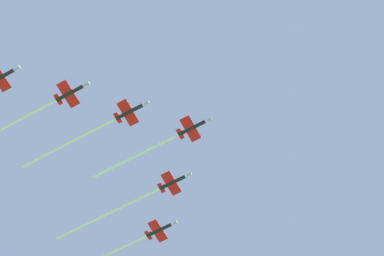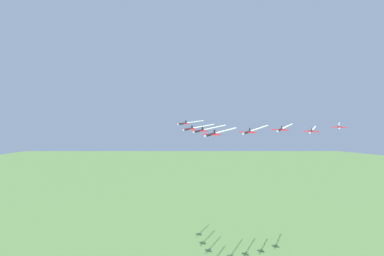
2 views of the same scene
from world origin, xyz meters
name	(u,v)px [view 1 (image 1 of 2)]	position (x,y,z in m)	size (l,w,h in m)	color
jet_lead	(165,142)	(-4.38, -5.19, 167.08)	(9.09, 44.48, 2.57)	black
jet_port_inner	(137,200)	(-16.57, -25.34, 167.43)	(10.01, 53.22, 2.57)	black
jet_starboard_inner	(99,128)	(11.70, -19.99, 166.73)	(9.43, 48.00, 2.57)	black
jet_port_outer	(128,245)	(-29.51, -38.81, 168.24)	(9.68, 50.24, 2.57)	black
jet_starboard_outer	(41,109)	(27.35, -31.01, 165.93)	(9.29, 46.69, 2.57)	black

